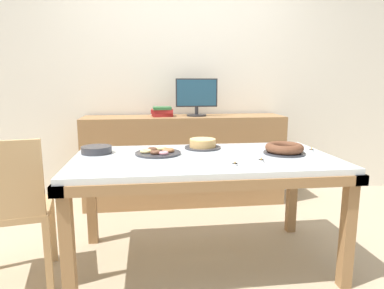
# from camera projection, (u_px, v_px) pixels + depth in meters

# --- Properties ---
(ground_plane) EXTENTS (12.00, 12.00, 0.00)m
(ground_plane) POSITION_uv_depth(u_px,v_px,m) (203.00, 261.00, 2.43)
(ground_plane) COLOR tan
(wall_back) EXTENTS (8.00, 0.10, 2.60)m
(wall_back) POSITION_uv_depth(u_px,v_px,m) (181.00, 78.00, 3.71)
(wall_back) COLOR silver
(wall_back) RESTS_ON ground
(dining_table) EXTENTS (1.76, 0.94, 0.76)m
(dining_table) POSITION_uv_depth(u_px,v_px,m) (204.00, 169.00, 2.31)
(dining_table) COLOR silver
(dining_table) RESTS_ON ground
(chair) EXTENTS (0.49, 0.49, 0.94)m
(chair) POSITION_uv_depth(u_px,v_px,m) (12.00, 206.00, 2.05)
(chair) COLOR tan
(chair) RESTS_ON ground
(sideboard) EXTENTS (2.03, 0.44, 0.91)m
(sideboard) POSITION_uv_depth(u_px,v_px,m) (184.00, 160.00, 3.57)
(sideboard) COLOR olive
(sideboard) RESTS_ON ground
(computer_monitor) EXTENTS (0.42, 0.20, 0.38)m
(computer_monitor) POSITION_uv_depth(u_px,v_px,m) (197.00, 97.00, 3.46)
(computer_monitor) COLOR #262628
(computer_monitor) RESTS_ON sideboard
(book_stack) EXTENTS (0.23, 0.18, 0.10)m
(book_stack) POSITION_uv_depth(u_px,v_px,m) (162.00, 112.00, 3.45)
(book_stack) COLOR maroon
(book_stack) RESTS_ON sideboard
(cake_chocolate_round) EXTENTS (0.27, 0.27, 0.07)m
(cake_chocolate_round) POSITION_uv_depth(u_px,v_px,m) (203.00, 144.00, 2.56)
(cake_chocolate_round) COLOR #333338
(cake_chocolate_round) RESTS_ON dining_table
(cake_golden_bundt) EXTENTS (0.29, 0.29, 0.07)m
(cake_golden_bundt) POSITION_uv_depth(u_px,v_px,m) (284.00, 149.00, 2.37)
(cake_golden_bundt) COLOR #333338
(cake_golden_bundt) RESTS_ON dining_table
(pastry_platter) EXTENTS (0.32, 0.32, 0.04)m
(pastry_platter) POSITION_uv_depth(u_px,v_px,m) (158.00, 152.00, 2.36)
(pastry_platter) COLOR #333338
(pastry_platter) RESTS_ON dining_table
(plate_stack) EXTENTS (0.21, 0.21, 0.05)m
(plate_stack) POSITION_uv_depth(u_px,v_px,m) (97.00, 150.00, 2.39)
(plate_stack) COLOR #333338
(plate_stack) RESTS_ON dining_table
(tealight_left_edge) EXTENTS (0.04, 0.04, 0.04)m
(tealight_left_edge) POSITION_uv_depth(u_px,v_px,m) (235.00, 164.00, 2.03)
(tealight_left_edge) COLOR silver
(tealight_left_edge) RESTS_ON dining_table
(tealight_centre) EXTENTS (0.04, 0.04, 0.04)m
(tealight_centre) POSITION_uv_depth(u_px,v_px,m) (261.00, 161.00, 2.12)
(tealight_centre) COLOR silver
(tealight_centre) RESTS_ON dining_table
(tealight_right_edge) EXTENTS (0.04, 0.04, 0.04)m
(tealight_right_edge) POSITION_uv_depth(u_px,v_px,m) (311.00, 150.00, 2.45)
(tealight_right_edge) COLOR silver
(tealight_right_edge) RESTS_ON dining_table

